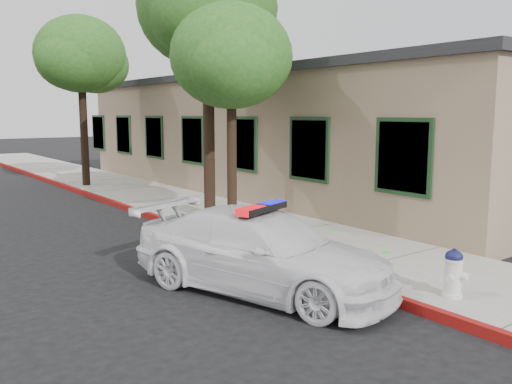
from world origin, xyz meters
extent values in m
plane|color=black|center=(0.00, 0.00, 0.00)|extent=(120.00, 120.00, 0.00)
cube|color=gray|center=(1.60, 3.00, 0.07)|extent=(3.20, 60.00, 0.15)
cube|color=maroon|center=(0.06, 3.00, 0.08)|extent=(0.14, 60.00, 0.16)
cube|color=#887159|center=(6.70, 9.00, 2.00)|extent=(7.00, 20.00, 4.00)
cube|color=black|center=(6.70, 9.00, 4.12)|extent=(7.30, 20.30, 0.24)
cube|color=black|center=(3.17, 1.00, 1.95)|extent=(0.08, 1.48, 1.68)
cube|color=black|center=(3.17, 4.00, 1.95)|extent=(0.08, 1.48, 1.68)
cube|color=black|center=(3.17, 7.00, 1.95)|extent=(0.08, 1.48, 1.68)
cube|color=black|center=(3.17, 10.00, 1.95)|extent=(0.08, 1.48, 1.68)
cube|color=black|center=(3.17, 13.00, 1.95)|extent=(0.08, 1.48, 1.68)
cube|color=black|center=(3.17, 16.00, 1.95)|extent=(0.08, 1.48, 1.68)
cube|color=black|center=(3.17, 19.00, 1.95)|extent=(0.08, 1.48, 1.68)
imported|color=silver|center=(-1.14, 0.38, 0.66)|extent=(3.23, 4.88, 1.31)
cube|color=black|center=(-1.14, 0.38, 1.37)|extent=(1.23, 0.66, 0.10)
cube|color=red|center=(-1.44, 0.27, 1.38)|extent=(0.57, 0.40, 0.11)
cube|color=#0D0FEC|center=(-0.83, 0.48, 1.38)|extent=(0.57, 0.40, 0.11)
cylinder|color=silver|center=(0.72, -1.90, 0.18)|extent=(0.31, 0.31, 0.05)
cylinder|color=silver|center=(0.72, -1.90, 0.45)|extent=(0.25, 0.25, 0.49)
cylinder|color=silver|center=(0.72, -1.90, 0.72)|extent=(0.29, 0.29, 0.04)
ellipsoid|color=#10113D|center=(0.72, -1.90, 0.77)|extent=(0.26, 0.26, 0.20)
cylinder|color=#10113D|center=(0.72, -1.90, 0.86)|extent=(0.06, 0.06, 0.05)
cylinder|color=silver|center=(0.57, -1.95, 0.47)|extent=(0.13, 0.12, 0.10)
cylinder|color=silver|center=(0.87, -1.86, 0.47)|extent=(0.13, 0.12, 0.10)
cylinder|color=silver|center=(0.76, -2.05, 0.49)|extent=(0.15, 0.14, 0.13)
cylinder|color=black|center=(0.89, 4.22, 1.77)|extent=(0.23, 0.23, 3.23)
ellipsoid|color=#1B5219|center=(0.89, 4.22, 4.19)|extent=(2.87, 2.87, 2.44)
ellipsoid|color=#1B5219|center=(1.20, 4.64, 3.92)|extent=(2.16, 2.16, 1.83)
ellipsoid|color=#1B5219|center=(0.67, 3.83, 4.01)|extent=(2.25, 2.25, 1.91)
cylinder|color=black|center=(1.31, 5.90, 2.33)|extent=(0.31, 0.31, 4.36)
ellipsoid|color=#1C5019|center=(1.31, 5.90, 5.57)|extent=(3.65, 3.65, 3.11)
ellipsoid|color=#1C5019|center=(1.63, 6.40, 5.22)|extent=(2.95, 2.95, 2.50)
ellipsoid|color=#1C5019|center=(0.94, 5.52, 5.34)|extent=(2.83, 2.83, 2.40)
cylinder|color=black|center=(0.70, 13.88, 2.10)|extent=(0.29, 0.29, 3.90)
ellipsoid|color=#1E5219|center=(0.70, 13.88, 5.05)|extent=(3.34, 3.34, 2.84)
ellipsoid|color=#1E5219|center=(1.28, 14.02, 4.72)|extent=(2.56, 2.56, 2.18)
ellipsoid|color=#1E5219|center=(0.32, 13.61, 4.83)|extent=(2.67, 2.67, 2.27)
camera|label=1|loc=(-6.26, -6.32, 2.88)|focal=37.50mm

